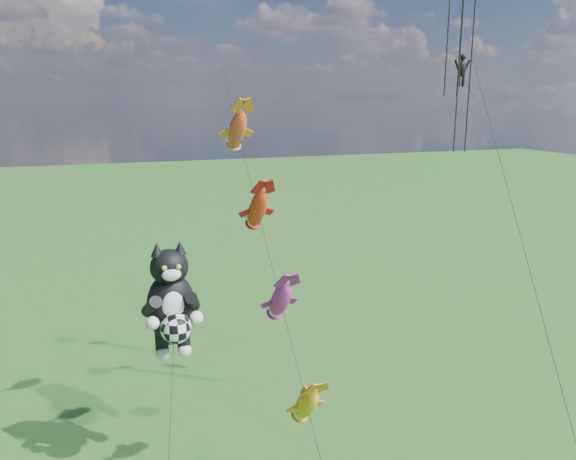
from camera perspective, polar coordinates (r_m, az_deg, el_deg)
name	(u,v)px	position (r m, az deg, el deg)	size (l,w,h in m)	color
cat_kite_rig	(171,302)	(28.39, -11.76, -7.13)	(2.94, 4.32, 11.70)	brown
fish_windsock_rig	(269,254)	(26.68, -1.96, -2.42)	(1.53, 15.94, 20.05)	brown
parafoil_rig	(465,56)	(32.96, 17.54, 16.50)	(3.73, 17.37, 28.00)	brown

